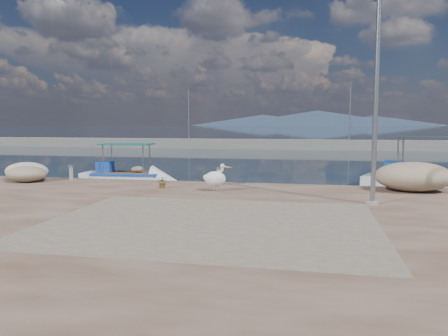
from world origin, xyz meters
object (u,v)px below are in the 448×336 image
at_px(boat_right, 428,186).
at_px(lamp_post, 376,105).
at_px(pelican, 216,178).
at_px(boat_left, 126,178).
at_px(bollard_near, 219,175).

xyz_separation_m(boat_right, lamp_post, (-3.45, -6.92, 3.56)).
relative_size(pelican, lamp_post, 0.17).
xyz_separation_m(boat_left, boat_right, (15.56, -0.35, 0.04)).
relative_size(boat_left, boat_right, 0.79).
relative_size(boat_right, lamp_post, 0.94).
xyz_separation_m(pelican, lamp_post, (5.78, -1.64, 2.77)).
bearing_deg(bollard_near, boat_left, 148.34).
distance_m(boat_left, boat_right, 15.56).
bearing_deg(lamp_post, bollard_near, 149.74).
height_order(boat_right, bollard_near, boat_right).
distance_m(boat_right, bollard_near, 10.11).
relative_size(boat_left, lamp_post, 0.74).
distance_m(boat_right, pelican, 10.66).
height_order(boat_left, pelican, boat_left).
relative_size(lamp_post, bollard_near, 8.82).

